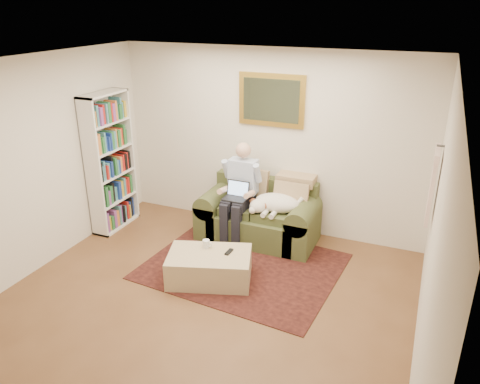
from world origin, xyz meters
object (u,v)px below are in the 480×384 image
Objects in this scene: sofa at (259,220)px; laptop at (237,194)px; bookshelf at (110,162)px; sleeping_dog at (277,203)px; coffee_mug at (206,244)px; seated_man at (238,194)px; ottoman at (210,267)px.

laptop is (-0.25, -0.21, 0.44)m from sofa.
bookshelf reaches higher than sofa.
laptop is 0.56m from sleeping_dog.
laptop is 0.96m from coffee_mug.
seated_man is 0.69× the size of bookshelf.
ottoman is at bearing -51.50° from coffee_mug.
seated_man is 1.40× the size of ottoman.
ottoman is 2.28m from bookshelf.
sleeping_dog is at bearing 7.13° from seated_man.
sofa is 1.19× the size of seated_man.
bookshelf is at bearing -170.92° from seated_man.
sleeping_dog is (0.54, 0.13, -0.10)m from laptop.
seated_man is 1.01m from coffee_mug.
seated_man is at bearing 89.21° from coffee_mug.
laptop is at bearing -90.00° from seated_man.
bookshelf is (-1.87, 0.67, 0.59)m from coffee_mug.
sofa is 0.46m from sleeping_dog.
ottoman is 0.28m from coffee_mug.
sleeping_dog is at bearing 8.64° from bookshelf.
seated_man reaches higher than laptop.
sleeping_dog is at bearing -15.74° from sofa.
seated_man is 1.22m from ottoman.
seated_man is 2.04× the size of sleeping_dog.
bookshelf is (-1.97, 0.80, 0.82)m from ottoman.
bookshelf reaches higher than sleeping_dog.
ottoman is at bearing -97.00° from sofa.
sleeping_dog is at bearing 13.64° from laptop.
sofa reaches higher than coffee_mug.
bookshelf reaches higher than ottoman.
bookshelf is (-1.88, -0.24, 0.28)m from laptop.
sofa is 5.15× the size of laptop.
ottoman is 9.82× the size of coffee_mug.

